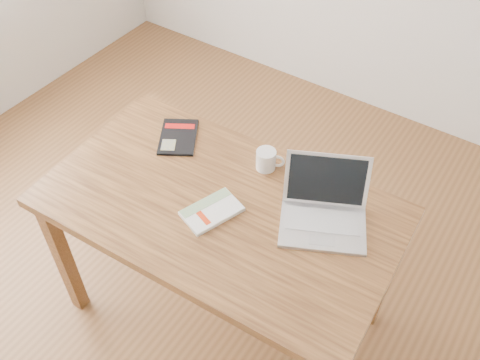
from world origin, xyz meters
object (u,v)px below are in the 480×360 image
Objects in this scene: black_guidebook at (178,137)px; laptop at (324,210)px; coffee_mug at (267,159)px; desk at (220,219)px; white_guidebook at (212,211)px.

laptop reaches higher than black_guidebook.
coffee_mug reaches higher than black_guidebook.
laptop is (0.34, 0.15, 0.13)m from desk.
black_guidebook is at bearing 166.03° from coffee_mug.
desk is 5.63× the size of white_guidebook.
black_guidebook is (-0.35, 0.20, 0.10)m from desk.
coffee_mug is at bearing 102.70° from white_guidebook.
desk is 0.29m from coffee_mug.
white_guidebook is 0.40m from laptop.
coffee_mug is (-0.30, 0.10, -0.00)m from laptop.
black_guidebook is at bearing 149.88° from laptop.
desk is at bearing -121.62° from coffee_mug.
coffee_mug is at bearing -23.28° from black_guidebook.
coffee_mug is at bearing 77.86° from desk.
black_guidebook is 0.40m from coffee_mug.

